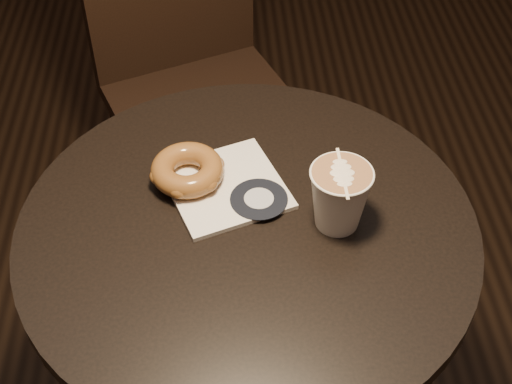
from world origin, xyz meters
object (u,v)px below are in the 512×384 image
cafe_table (248,301)px  pastry_bag (226,187)px  latte_cup (339,198)px  chair (187,48)px  doughnut (187,170)px

cafe_table → pastry_bag: pastry_bag is taller
latte_cup → cafe_table: bearing=177.3°
cafe_table → chair: 0.73m
latte_cup → chair: bearing=108.5°
cafe_table → doughnut: bearing=133.6°
chair → doughnut: bearing=-110.2°
pastry_bag → latte_cup: size_ratio=1.66×
doughnut → pastry_bag: bearing=-17.3°
cafe_table → chair: (-0.11, 0.72, 0.04)m
cafe_table → latte_cup: 0.29m
doughnut → latte_cup: (0.22, -0.10, 0.02)m
chair → latte_cup: chair is taller
cafe_table → pastry_bag: (-0.03, 0.08, 0.20)m
chair → pastry_bag: 0.67m
doughnut → latte_cup: 0.25m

